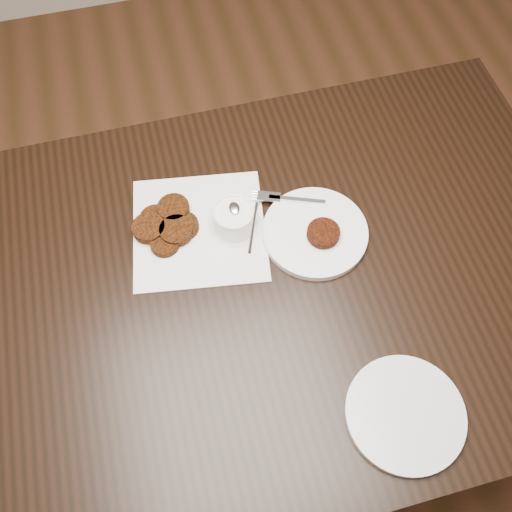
% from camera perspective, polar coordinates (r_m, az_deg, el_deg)
% --- Properties ---
extents(floor, '(4.00, 4.00, 0.00)m').
position_cam_1_polar(floor, '(1.81, -1.34, -14.70)').
color(floor, brown).
rests_on(floor, ground).
extents(table, '(1.45, 0.93, 0.75)m').
position_cam_1_polar(table, '(1.47, -0.59, -9.10)').
color(table, black).
rests_on(table, floor).
extents(napkin, '(0.31, 0.31, 0.00)m').
position_cam_1_polar(napkin, '(1.18, -5.78, 2.71)').
color(napkin, white).
rests_on(napkin, table).
extents(sauce_ramekin, '(0.15, 0.15, 0.12)m').
position_cam_1_polar(sauce_ramekin, '(1.13, -2.33, 4.64)').
color(sauce_ramekin, white).
rests_on(sauce_ramekin, napkin).
extents(patty_cluster, '(0.26, 0.26, 0.02)m').
position_cam_1_polar(patty_cluster, '(1.18, -9.14, 3.10)').
color(patty_cluster, '#58240B').
rests_on(patty_cluster, napkin).
extents(plate_with_patty, '(0.28, 0.28, 0.03)m').
position_cam_1_polar(plate_with_patty, '(1.17, 6.03, 2.60)').
color(plate_with_patty, white).
rests_on(plate_with_patty, table).
extents(plate_empty, '(0.27, 0.27, 0.01)m').
position_cam_1_polar(plate_empty, '(1.06, 14.88, -15.22)').
color(plate_empty, silver).
rests_on(plate_empty, table).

